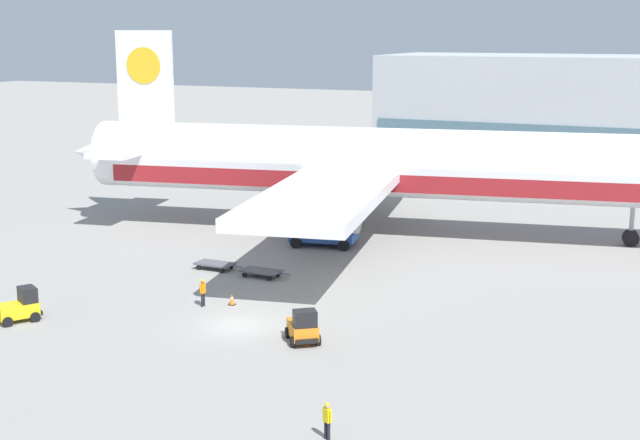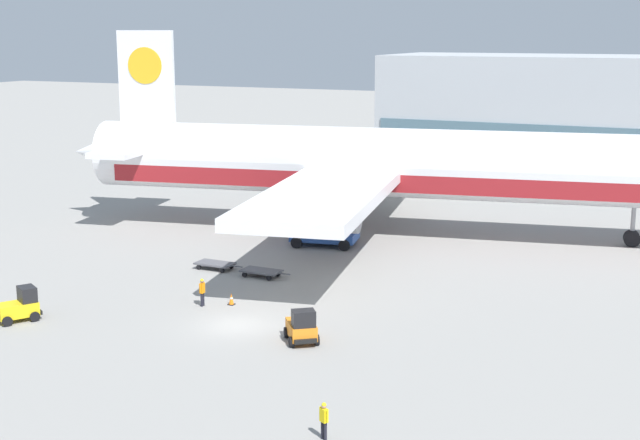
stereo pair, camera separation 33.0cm
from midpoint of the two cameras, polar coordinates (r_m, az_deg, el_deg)
The scene contains 10 objects.
ground_plane at distance 52.84m, azimuth -5.44°, elevation -6.73°, with size 400.00×400.00×0.00m, color gray.
airplane_main at distance 75.42m, azimuth 3.68°, elevation 3.52°, with size 57.61×48.65×17.00m.
scissor_lift_loader at distance 71.43m, azimuth 0.14°, elevation 0.05°, with size 5.66×4.18×5.66m.
baggage_tug_foreground at distance 49.57m, azimuth -1.27°, elevation -6.88°, with size 2.63×2.80×2.00m.
baggage_tug_mid at distance 56.13m, azimuth -18.79°, elevation -5.27°, with size 2.55×2.82×2.00m.
baggage_dolly_lead at distance 65.02m, azimuth -6.88°, elevation -2.82°, with size 3.72×1.58×0.48m.
baggage_dolly_second at distance 62.76m, azimuth -3.92°, elevation -3.30°, with size 3.72×1.58×0.48m.
ground_crew_near at distance 56.34m, azimuth -7.68°, elevation -4.47°, with size 0.23×0.57×1.78m.
ground_crew_far at distance 38.36m, azimuth 0.21°, elevation -12.56°, with size 0.51×0.36×1.67m.
traffic_cone_near at distance 56.60m, azimuth -5.83°, elevation -5.06°, with size 0.40×0.40×0.76m.
Camera 1 is at (24.79, -43.47, 16.90)m, focal length 50.00 mm.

